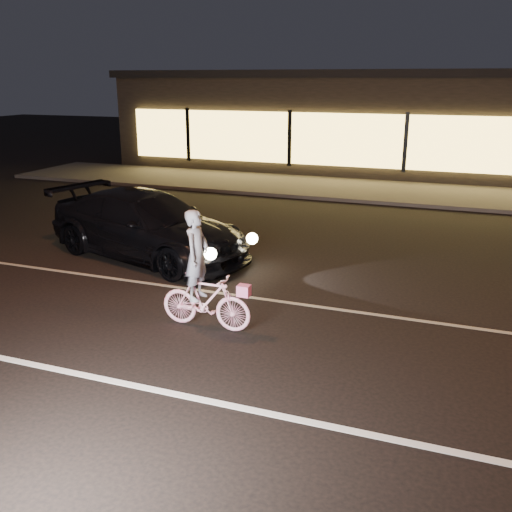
% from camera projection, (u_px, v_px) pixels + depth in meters
% --- Properties ---
extents(ground, '(90.00, 90.00, 0.00)m').
position_uv_depth(ground, '(281.00, 356.00, 8.35)').
color(ground, black).
rests_on(ground, ground).
extents(lane_stripe_near, '(60.00, 0.12, 0.01)m').
position_uv_depth(lane_stripe_near, '(244.00, 408.00, 7.01)').
color(lane_stripe_near, silver).
rests_on(lane_stripe_near, ground).
extents(lane_stripe_far, '(60.00, 0.10, 0.01)m').
position_uv_depth(lane_stripe_far, '(316.00, 306.00, 10.14)').
color(lane_stripe_far, gray).
rests_on(lane_stripe_far, ground).
extents(sidewalk, '(30.00, 4.00, 0.12)m').
position_uv_depth(sidewalk, '(396.00, 192.00, 19.96)').
color(sidewalk, '#383533').
rests_on(sidewalk, ground).
extents(storefront, '(25.40, 8.42, 4.20)m').
position_uv_depth(storefront, '(417.00, 120.00, 24.67)').
color(storefront, black).
rests_on(storefront, ground).
extents(cyclist, '(1.55, 0.53, 1.95)m').
position_uv_depth(cyclist, '(203.00, 287.00, 9.11)').
color(cyclist, '#FF4E8B').
rests_on(cyclist, ground).
extents(sedan, '(5.42, 3.34, 1.47)m').
position_uv_depth(sedan, '(147.00, 225.00, 12.76)').
color(sedan, black).
rests_on(sedan, ground).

